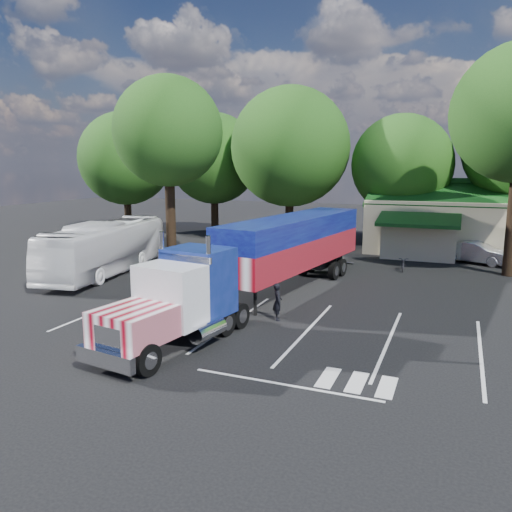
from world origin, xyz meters
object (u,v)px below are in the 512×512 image
at_px(silver_sedan, 476,252).
at_px(bicycle, 403,264).
at_px(tour_bus, 106,247).
at_px(woman, 278,302).
at_px(semi_truck, 271,254).

bearing_deg(silver_sedan, bicycle, 155.80).
distance_m(tour_bus, silver_sedan, 24.31).
bearing_deg(woman, semi_truck, -1.77).
relative_size(tour_bus, silver_sedan, 2.54).
relative_size(semi_truck, tour_bus, 1.72).
bearing_deg(semi_truck, tour_bus, 178.24).
relative_size(woman, tour_bus, 0.14).
bearing_deg(tour_bus, bicycle, 14.89).
bearing_deg(bicycle, tour_bus, -160.57).
height_order(bicycle, silver_sedan, silver_sedan).
height_order(semi_truck, tour_bus, semi_truck).
xyz_separation_m(bicycle, tour_bus, (-16.87, -7.62, 1.16)).
bearing_deg(silver_sedan, woman, 174.42).
height_order(semi_truck, silver_sedan, semi_truck).
bearing_deg(woman, silver_sedan, -53.76).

